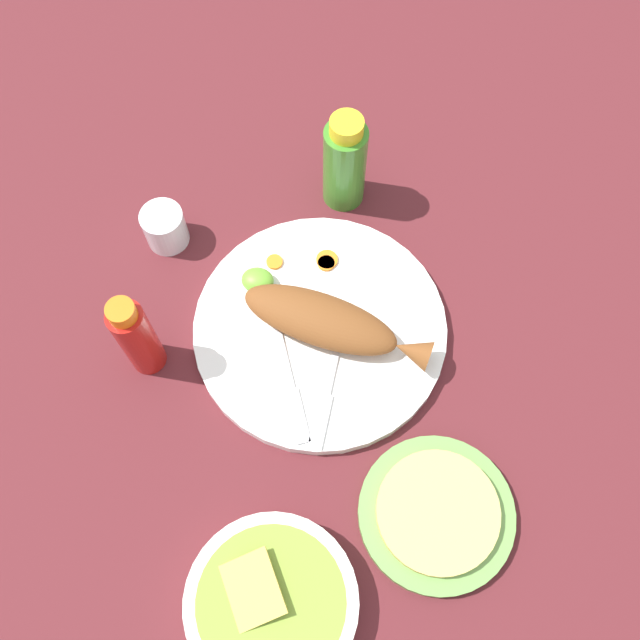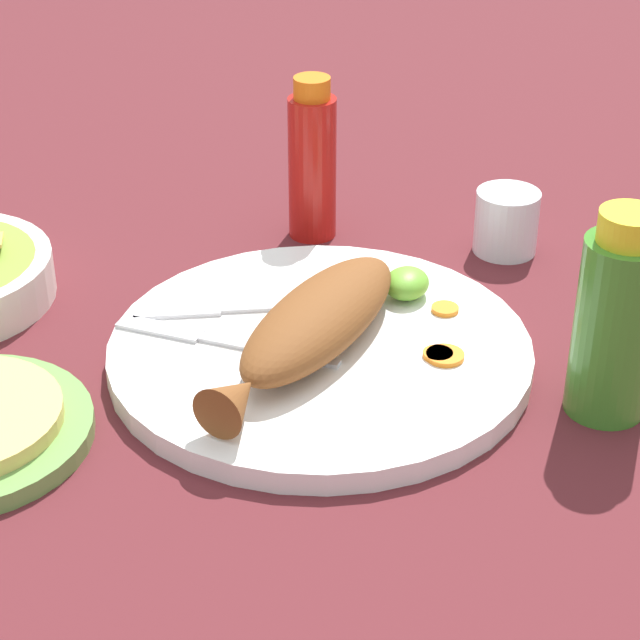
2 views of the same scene
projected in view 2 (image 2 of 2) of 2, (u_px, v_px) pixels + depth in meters
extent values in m
plane|color=#561E23|center=(320.00, 362.00, 0.91)|extent=(4.00, 4.00, 0.00)
cylinder|color=white|center=(320.00, 352.00, 0.90)|extent=(0.33, 0.33, 0.02)
ellipsoid|color=brown|center=(320.00, 318.00, 0.89)|extent=(0.21, 0.10, 0.04)
cone|color=brown|center=(235.00, 398.00, 0.79)|extent=(0.05, 0.05, 0.04)
cube|color=silver|center=(269.00, 350.00, 0.88)|extent=(0.01, 0.11, 0.00)
cube|color=silver|center=(160.00, 329.00, 0.91)|extent=(0.02, 0.07, 0.00)
cube|color=silver|center=(291.00, 306.00, 0.94)|extent=(0.06, 0.11, 0.00)
cube|color=silver|center=(177.00, 312.00, 0.93)|extent=(0.05, 0.07, 0.00)
cylinder|color=orange|center=(438.00, 354.00, 0.88)|extent=(0.02, 0.02, 0.00)
cylinder|color=orange|center=(445.00, 356.00, 0.88)|extent=(0.03, 0.03, 0.00)
cylinder|color=orange|center=(445.00, 309.00, 0.94)|extent=(0.02, 0.02, 0.00)
ellipsoid|color=#6BB233|center=(407.00, 283.00, 0.95)|extent=(0.04, 0.04, 0.02)
cylinder|color=#B21914|center=(312.00, 168.00, 1.06)|extent=(0.04, 0.04, 0.13)
cylinder|color=orange|center=(312.00, 88.00, 1.02)|extent=(0.03, 0.03, 0.02)
cylinder|color=#3D8428|center=(615.00, 328.00, 0.82)|extent=(0.06, 0.06, 0.14)
cylinder|color=yellow|center=(630.00, 227.00, 0.78)|extent=(0.04, 0.04, 0.02)
cylinder|color=silver|center=(506.00, 222.00, 1.05)|extent=(0.06, 0.06, 0.06)
cylinder|color=white|center=(505.00, 238.00, 1.06)|extent=(0.05, 0.05, 0.03)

